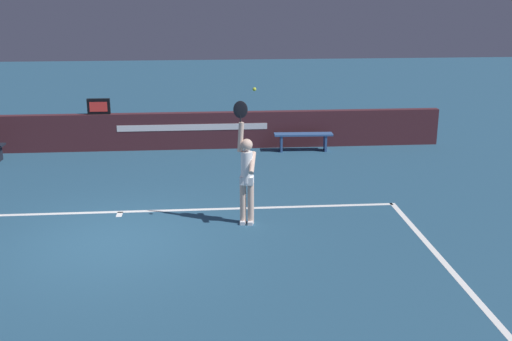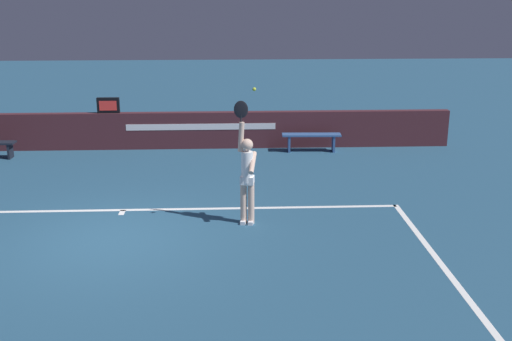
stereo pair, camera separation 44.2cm
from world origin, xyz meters
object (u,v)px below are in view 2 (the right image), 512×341
speed_display (108,105)px  tennis_ball (254,89)px  courtside_bench_far (311,138)px  tennis_player (247,174)px

speed_display → tennis_ball: 7.68m
courtside_bench_far → tennis_ball: bearing=-108.0°
courtside_bench_far → speed_display: bearing=174.6°
tennis_ball → courtside_bench_far: size_ratio=0.04×
speed_display → tennis_ball: size_ratio=9.25×
speed_display → courtside_bench_far: (5.87, -0.55, -0.90)m
speed_display → tennis_ball: (3.97, -6.41, 1.47)m
speed_display → tennis_player: (3.84, -6.13, -0.26)m
speed_display → tennis_ball: bearing=-58.2°
tennis_player → courtside_bench_far: tennis_player is taller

